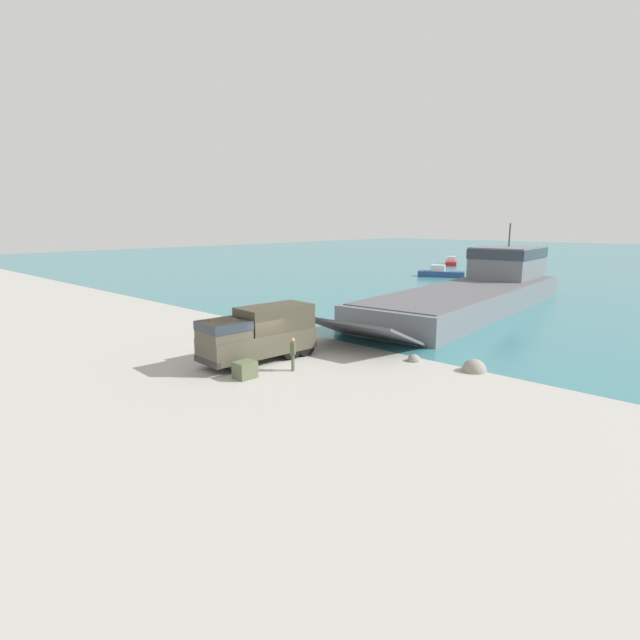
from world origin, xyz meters
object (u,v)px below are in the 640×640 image
Objects in this scene: soldier_on_ramp at (293,352)px; moored_boat_c at (441,273)px; moored_boat_a at (451,262)px; cargo_crate at (245,370)px; military_truck at (259,333)px; landing_craft at (481,286)px.

moored_boat_c is (-17.89, 46.86, -0.49)m from soldier_on_ramp.
soldier_on_ramp is at bearing 84.56° from moored_boat_a.
cargo_crate is (17.02, -49.43, -0.13)m from moored_boat_c.
military_truck is at bearing -36.10° from soldier_on_ramp.
moored_boat_a is at bearing 179.21° from moored_boat_c.
military_truck reaches higher than moored_boat_a.
landing_craft is 4.97× the size of military_truck.
military_truck is at bearing 126.92° from cargo_crate.
moored_boat_a is (-24.12, 66.52, -1.12)m from military_truck.
cargo_crate is at bearing 35.53° from soldier_on_ramp.
soldier_on_ramp is 50.16m from moored_boat_c.
landing_craft reaches higher than military_truck.
moored_boat_c is at bearing 122.89° from landing_craft.
cargo_crate is at bearing -92.33° from landing_craft.
soldier_on_ramp reaches higher than moored_boat_a.
soldier_on_ramp is 0.27× the size of moored_boat_a.
soldier_on_ramp is at bearing -4.57° from moored_boat_c.
moored_boat_a is at bearing -103.82° from soldier_on_ramp.
soldier_on_ramp is 1.74× the size of cargo_crate.
moored_boat_c reaches higher than cargo_crate.
military_truck reaches higher than soldier_on_ramp.
landing_craft reaches higher than cargo_crate.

